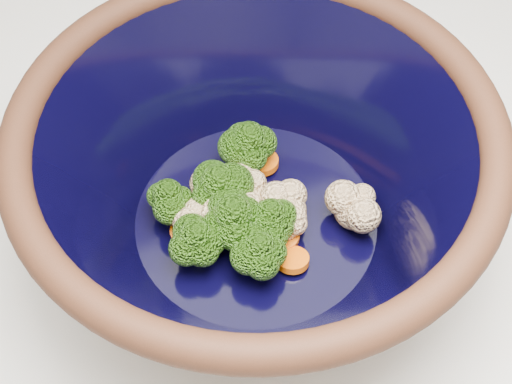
{
  "coord_description": "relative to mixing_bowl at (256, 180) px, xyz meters",
  "views": [
    {
      "loc": [
        -0.04,
        -0.26,
        1.4
      ],
      "look_at": [
        0.09,
        0.02,
        0.97
      ],
      "focal_mm": 50.0,
      "sensor_mm": 36.0,
      "label": 1
    }
  ],
  "objects": [
    {
      "name": "mixing_bowl",
      "position": [
        0.0,
        0.0,
        0.0
      ],
      "size": [
        0.4,
        0.4,
        0.15
      ],
      "rotation": [
        0.0,
        0.0,
        0.25
      ],
      "color": "black",
      "rests_on": "counter"
    },
    {
      "name": "vegetable_pile",
      "position": [
        -0.01,
        0.0,
        -0.03
      ],
      "size": [
        0.16,
        0.13,
        0.06
      ],
      "color": "#608442",
      "rests_on": "mixing_bowl"
    }
  ]
}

